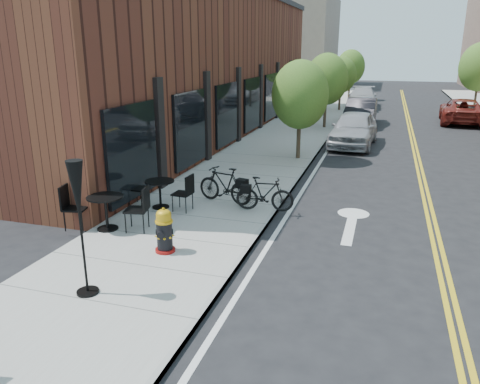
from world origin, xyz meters
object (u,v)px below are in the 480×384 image
(parked_car_far, at_px, (462,111))
(parked_car_a, at_px, (354,129))
(bicycle_left, at_px, (225,185))
(parked_car_c, at_px, (362,97))
(parked_car_b, at_px, (361,112))
(bicycle_right, at_px, (265,194))
(bistro_set_b, at_px, (106,208))
(patio_umbrella, at_px, (78,200))
(bistro_set_c, at_px, (160,190))
(fire_hydrant, at_px, (164,231))

(parked_car_far, bearing_deg, parked_car_a, 61.07)
(bicycle_left, relative_size, parked_car_c, 0.34)
(parked_car_b, relative_size, parked_car_far, 0.89)
(bicycle_right, height_order, parked_car_far, parked_car_far)
(parked_car_a, relative_size, parked_car_far, 0.88)
(bicycle_left, xyz_separation_m, parked_car_b, (2.76, 16.42, 0.13))
(parked_car_far, bearing_deg, parked_car_b, 26.42)
(bistro_set_b, xyz_separation_m, patio_umbrella, (1.37, -2.81, 1.20))
(bicycle_right, height_order, parked_car_c, parked_car_c)
(bistro_set_c, height_order, patio_umbrella, patio_umbrella)
(fire_hydrant, relative_size, parked_car_far, 0.19)
(bicycle_right, bearing_deg, parked_car_a, -15.34)
(bistro_set_c, bearing_deg, parked_car_far, 66.70)
(bicycle_left, height_order, bistro_set_b, bistro_set_b)
(patio_umbrella, relative_size, parked_car_b, 0.52)
(fire_hydrant, xyz_separation_m, patio_umbrella, (-0.54, -2.04, 1.28))
(bicycle_left, bearing_deg, parked_car_a, 178.09)
(bicycle_left, distance_m, bistro_set_b, 3.47)
(parked_car_c, bearing_deg, patio_umbrella, -97.22)
(patio_umbrella, bearing_deg, bicycle_right, 69.84)
(bicycle_right, bearing_deg, fire_hydrant, 149.91)
(parked_car_a, bearing_deg, fire_hydrant, -99.02)
(parked_car_a, xyz_separation_m, parked_car_c, (-0.47, 15.29, -0.06))
(bicycle_right, distance_m, parked_car_a, 10.39)
(fire_hydrant, bearing_deg, parked_car_a, 52.64)
(fire_hydrant, bearing_deg, bistro_set_c, 93.35)
(patio_umbrella, distance_m, parked_car_b, 22.32)
(bicycle_left, height_order, patio_umbrella, patio_umbrella)
(parked_car_far, bearing_deg, patio_umbrella, 73.06)
(bistro_set_b, bearing_deg, bicycle_right, 24.01)
(bicycle_left, xyz_separation_m, parked_car_far, (8.54, 18.84, 0.09))
(bicycle_right, distance_m, patio_umbrella, 5.74)
(bicycle_left, height_order, parked_car_c, parked_car_c)
(bistro_set_c, distance_m, parked_car_b, 17.90)
(bicycle_right, distance_m, parked_car_c, 25.59)
(parked_car_c, bearing_deg, bicycle_right, -94.08)
(fire_hydrant, relative_size, bistro_set_b, 0.48)
(fire_hydrant, bearing_deg, parked_car_far, 43.86)
(bistro_set_b, bearing_deg, parked_car_a, 56.51)
(bicycle_right, relative_size, parked_car_a, 0.34)
(parked_car_c, bearing_deg, bistro_set_b, -100.54)
(bicycle_left, relative_size, parked_car_far, 0.33)
(parked_car_c, bearing_deg, fire_hydrant, -96.56)
(bicycle_left, xyz_separation_m, bistro_set_b, (-2.05, -2.80, 0.03))
(parked_car_c, height_order, parked_car_far, parked_car_c)
(bistro_set_b, distance_m, parked_car_c, 28.36)
(bistro_set_b, bearing_deg, parked_car_far, 51.40)
(bistro_set_c, distance_m, parked_car_c, 26.46)
(fire_hydrant, bearing_deg, patio_umbrella, -129.71)
(bistro_set_c, bearing_deg, fire_hydrant, -57.99)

